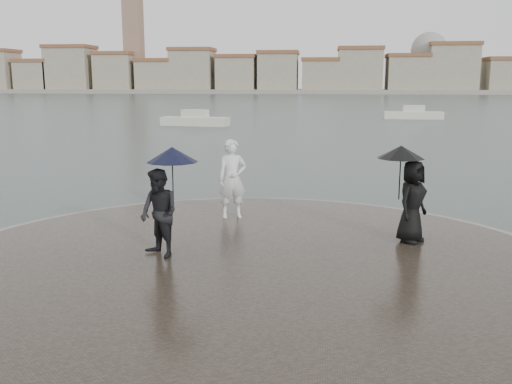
# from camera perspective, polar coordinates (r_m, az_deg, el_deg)

# --- Properties ---
(kerb_ring) EXTENTS (12.50, 12.50, 0.32)m
(kerb_ring) POSITION_cam_1_polar(r_m,az_deg,el_deg) (10.19, -0.87, -8.54)
(kerb_ring) COLOR gray
(kerb_ring) RESTS_ON ground
(quay_tip) EXTENTS (11.90, 11.90, 0.36)m
(quay_tip) POSITION_cam_1_polar(r_m,az_deg,el_deg) (10.18, -0.87, -8.43)
(quay_tip) COLOR #2D261E
(quay_tip) RESTS_ON ground
(statue) EXTENTS (0.79, 0.63, 1.87)m
(statue) POSITION_cam_1_polar(r_m,az_deg,el_deg) (13.51, -2.39, 1.32)
(statue) COLOR silver
(statue) RESTS_ON quay_tip
(visitor_left) EXTENTS (1.23, 1.06, 2.04)m
(visitor_left) POSITION_cam_1_polar(r_m,az_deg,el_deg) (10.60, -9.37, -0.76)
(visitor_left) COLOR black
(visitor_left) RESTS_ON quay_tip
(visitor_right) EXTENTS (1.18, 1.06, 1.95)m
(visitor_right) POSITION_cam_1_polar(r_m,az_deg,el_deg) (11.84, 15.08, 0.25)
(visitor_right) COLOR black
(visitor_right) RESTS_ON quay_tip
(far_skyline) EXTENTS (260.00, 20.00, 37.00)m
(far_skyline) POSITION_cam_1_polar(r_m,az_deg,el_deg) (166.91, 4.25, 11.71)
(far_skyline) COLOR gray
(far_skyline) RESTS_ON ground
(boats) EXTENTS (39.70, 12.79, 1.50)m
(boats) POSITION_cam_1_polar(r_m,az_deg,el_deg) (50.51, 15.43, 7.02)
(boats) COLOR beige
(boats) RESTS_ON ground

